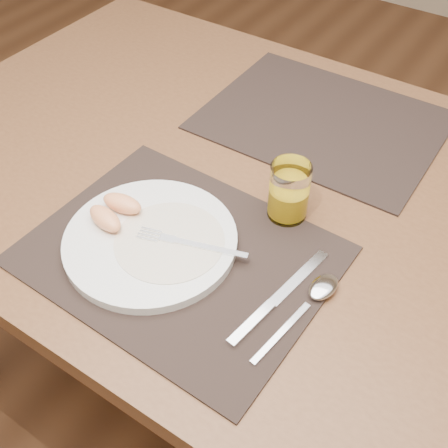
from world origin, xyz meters
TOP-DOWN VIEW (x-y plane):
  - ground at (0.00, 0.00)m, footprint 5.00×5.00m
  - table at (0.00, 0.00)m, footprint 1.40×0.90m
  - placemat_near at (-0.01, -0.22)m, footprint 0.46×0.36m
  - placemat_far at (0.01, 0.22)m, footprint 0.45×0.35m
  - plate at (-0.06, -0.23)m, footprint 0.27×0.27m
  - plate_dressing at (-0.03, -0.22)m, footprint 0.17×0.17m
  - fork at (-0.01, -0.21)m, footprint 0.17×0.07m
  - knife at (0.16, -0.22)m, footprint 0.05×0.22m
  - spoon at (0.20, -0.18)m, footprint 0.05×0.19m
  - juice_glass at (0.08, -0.05)m, footprint 0.07×0.07m
  - grapefruit_wedges at (-0.13, -0.23)m, footprint 0.07×0.09m

SIDE VIEW (x-z plane):
  - ground at x=0.00m, z-range 0.00..0.00m
  - table at x=0.00m, z-range 0.29..1.04m
  - placemat_near at x=-0.01m, z-range 0.75..0.75m
  - placemat_far at x=0.01m, z-range 0.75..0.75m
  - knife at x=0.16m, z-range 0.75..0.76m
  - spoon at x=0.20m, z-range 0.75..0.77m
  - plate at x=-0.06m, z-range 0.75..0.77m
  - plate_dressing at x=-0.03m, z-range 0.77..0.77m
  - fork at x=-0.01m, z-range 0.77..0.77m
  - grapefruit_wedges at x=-0.13m, z-range 0.77..0.80m
  - juice_glass at x=0.08m, z-range 0.75..0.85m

